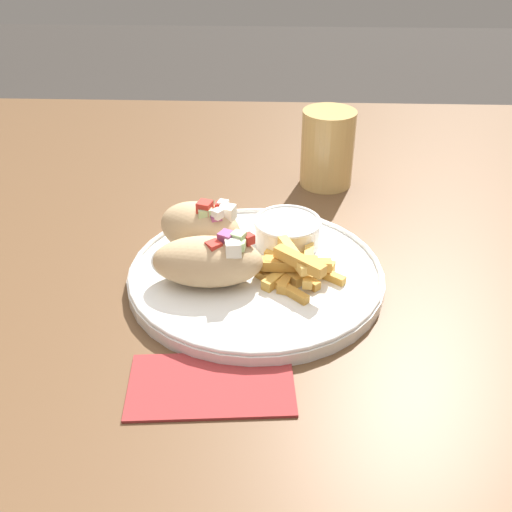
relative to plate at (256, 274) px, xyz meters
name	(u,v)px	position (x,y,z in m)	size (l,w,h in m)	color
table	(252,314)	(-0.01, 0.05, -0.10)	(1.17, 1.17, 0.77)	brown
napkin	(211,384)	(-0.03, -0.17, -0.01)	(0.16, 0.09, 0.00)	maroon
plate	(256,274)	(0.00, 0.00, 0.00)	(0.29, 0.29, 0.02)	white
pita_sandwich_near	(209,261)	(-0.05, -0.02, 0.03)	(0.12, 0.06, 0.06)	tan
pita_sandwich_far	(201,228)	(-0.07, 0.04, 0.04)	(0.12, 0.10, 0.07)	tan
fries_pile	(294,267)	(0.04, -0.01, 0.02)	(0.10, 0.10, 0.04)	gold
sauce_ramekin	(287,231)	(0.03, 0.06, 0.02)	(0.08, 0.08, 0.03)	white
water_glass	(327,152)	(0.09, 0.26, 0.04)	(0.08, 0.08, 0.11)	tan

